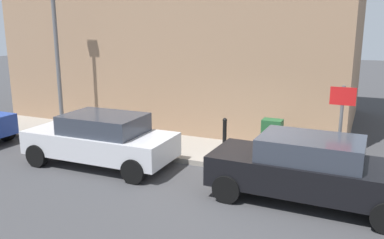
# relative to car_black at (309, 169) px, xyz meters

# --- Properties ---
(ground) EXTENTS (80.00, 80.00, 0.00)m
(ground) POSITION_rel_car_black_xyz_m (0.22, 1.43, -0.78)
(ground) COLOR #38383A
(sidewalk) EXTENTS (2.28, 30.00, 0.15)m
(sidewalk) POSITION_rel_car_black_xyz_m (2.27, 7.43, -0.71)
(sidewalk) COLOR gray
(sidewalk) RESTS_ON ground
(corner_building) EXTENTS (7.81, 13.21, 7.89)m
(corner_building) POSITION_rel_car_black_xyz_m (7.27, 6.04, 3.16)
(corner_building) COLOR #937256
(corner_building) RESTS_ON ground
(car_black) EXTENTS (1.86, 4.37, 1.50)m
(car_black) POSITION_rel_car_black_xyz_m (0.00, 0.00, 0.00)
(car_black) COLOR black
(car_black) RESTS_ON ground
(car_silver) EXTENTS (1.90, 4.24, 1.47)m
(car_silver) POSITION_rel_car_black_xyz_m (0.12, 5.65, -0.01)
(car_silver) COLOR #B7B7BC
(car_silver) RESTS_ON ground
(utility_cabinet) EXTENTS (0.46, 0.61, 1.15)m
(utility_cabinet) POSITION_rel_car_black_xyz_m (2.16, 1.33, -0.10)
(utility_cabinet) COLOR #1E4C28
(utility_cabinet) RESTS_ON sidewalk
(bollard_near_cabinet) EXTENTS (0.14, 0.14, 1.04)m
(bollard_near_cabinet) POSITION_rel_car_black_xyz_m (2.26, 2.77, -0.08)
(bollard_near_cabinet) COLOR black
(bollard_near_cabinet) RESTS_ON sidewalk
(street_sign) EXTENTS (0.08, 0.60, 2.30)m
(street_sign) POSITION_rel_car_black_xyz_m (1.51, -0.49, 0.88)
(street_sign) COLOR #59595B
(street_sign) RESTS_ON sidewalk
(lamppost) EXTENTS (0.20, 0.44, 5.72)m
(lamppost) POSITION_rel_car_black_xyz_m (2.09, 8.80, 2.52)
(lamppost) COLOR #59595B
(lamppost) RESTS_ON sidewalk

